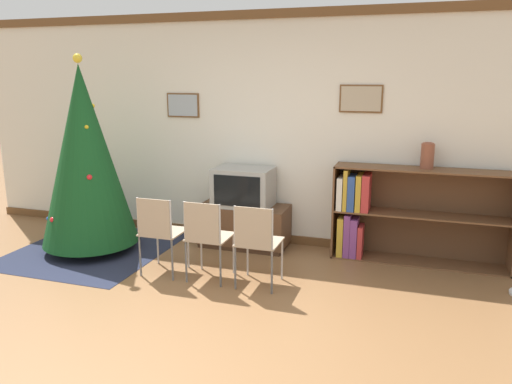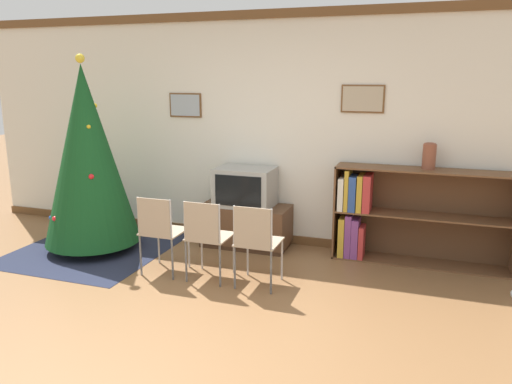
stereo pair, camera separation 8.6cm
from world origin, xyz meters
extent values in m
plane|color=brown|center=(0.00, 0.00, 0.00)|extent=(24.00, 24.00, 0.00)
cube|color=silver|center=(0.00, 2.54, 1.35)|extent=(8.04, 0.08, 2.70)
cube|color=brown|center=(0.00, 2.48, 2.65)|extent=(8.04, 0.03, 0.10)
cube|color=brown|center=(0.00, 2.48, 0.05)|extent=(8.04, 0.03, 0.10)
cube|color=brown|center=(-1.11, 2.49, 1.63)|extent=(0.42, 0.02, 0.29)
cube|color=#9EA8B2|center=(-1.11, 2.48, 1.63)|extent=(0.39, 0.01, 0.26)
cube|color=brown|center=(1.03, 2.49, 1.74)|extent=(0.47, 0.02, 0.30)
cube|color=tan|center=(1.03, 2.48, 1.74)|extent=(0.43, 0.01, 0.27)
cube|color=#23283D|center=(-1.87, 1.53, 0.00)|extent=(1.66, 1.79, 0.01)
cylinder|color=maroon|center=(-1.87, 1.53, 0.06)|extent=(0.36, 0.36, 0.10)
cone|color=#14471E|center=(-1.87, 1.53, 1.11)|extent=(1.07, 1.07, 2.00)
sphere|color=yellow|center=(-1.87, 1.53, 2.16)|extent=(0.10, 0.10, 0.10)
sphere|color=red|center=(-2.05, 1.14, 0.46)|extent=(0.06, 0.06, 0.06)
sphere|color=gold|center=(-1.79, 1.62, 1.66)|extent=(0.05, 0.05, 0.05)
sphere|color=red|center=(-1.66, 1.30, 0.92)|extent=(0.06, 0.06, 0.06)
sphere|color=silver|center=(-2.20, 1.80, 0.50)|extent=(0.05, 0.05, 0.05)
sphere|color=gold|center=(-2.03, 1.81, 0.90)|extent=(0.06, 0.06, 0.06)
sphere|color=gold|center=(-1.74, 1.42, 1.45)|extent=(0.04, 0.04, 0.04)
sphere|color=#1E4CB2|center=(-2.20, 1.24, 0.43)|extent=(0.05, 0.05, 0.05)
cube|color=#412A1A|center=(-0.24, 2.22, 0.03)|extent=(1.00, 0.47, 0.05)
cube|color=brown|center=(-0.24, 2.22, 0.27)|extent=(1.04, 0.49, 0.45)
cube|color=#9E9E99|center=(-0.24, 2.22, 0.72)|extent=(0.67, 0.47, 0.45)
cube|color=black|center=(-0.24, 1.99, 0.72)|extent=(0.55, 0.01, 0.35)
cube|color=tan|center=(-0.75, 1.21, 0.43)|extent=(0.40, 0.40, 0.02)
cube|color=tan|center=(-0.75, 1.02, 0.63)|extent=(0.35, 0.02, 0.38)
cylinder|color=#B2B2B2|center=(-0.93, 1.39, 0.21)|extent=(0.02, 0.02, 0.42)
cylinder|color=#B2B2B2|center=(-0.57, 1.39, 0.21)|extent=(0.02, 0.02, 0.42)
cylinder|color=#B2B2B2|center=(-0.93, 1.03, 0.21)|extent=(0.02, 0.02, 0.42)
cylinder|color=#B2B2B2|center=(-0.57, 1.03, 0.21)|extent=(0.02, 0.02, 0.42)
cylinder|color=#B2B2B2|center=(-0.93, 1.03, 0.41)|extent=(0.02, 0.02, 0.82)
cylinder|color=#B2B2B2|center=(-0.57, 1.03, 0.41)|extent=(0.02, 0.02, 0.82)
cube|color=tan|center=(-0.24, 1.21, 0.43)|extent=(0.40, 0.40, 0.02)
cube|color=tan|center=(-0.24, 1.02, 0.63)|extent=(0.35, 0.02, 0.38)
cylinder|color=#B2B2B2|center=(-0.42, 1.39, 0.21)|extent=(0.02, 0.02, 0.42)
cylinder|color=#B2B2B2|center=(-0.06, 1.39, 0.21)|extent=(0.02, 0.02, 0.42)
cylinder|color=#B2B2B2|center=(-0.42, 1.03, 0.21)|extent=(0.02, 0.02, 0.42)
cylinder|color=#B2B2B2|center=(-0.06, 1.03, 0.21)|extent=(0.02, 0.02, 0.42)
cylinder|color=#B2B2B2|center=(-0.42, 1.03, 0.41)|extent=(0.02, 0.02, 0.82)
cylinder|color=#B2B2B2|center=(-0.06, 1.03, 0.41)|extent=(0.02, 0.02, 0.82)
cube|color=tan|center=(0.27, 1.21, 0.43)|extent=(0.40, 0.40, 0.02)
cube|color=tan|center=(0.27, 1.02, 0.63)|extent=(0.35, 0.02, 0.38)
cylinder|color=#B2B2B2|center=(0.09, 1.39, 0.21)|extent=(0.02, 0.02, 0.42)
cylinder|color=#B2B2B2|center=(0.45, 1.39, 0.21)|extent=(0.02, 0.02, 0.42)
cylinder|color=#B2B2B2|center=(0.09, 1.03, 0.21)|extent=(0.02, 0.02, 0.42)
cylinder|color=#B2B2B2|center=(0.45, 1.03, 0.21)|extent=(0.02, 0.02, 0.42)
cylinder|color=#B2B2B2|center=(0.09, 1.03, 0.41)|extent=(0.02, 0.02, 0.82)
cylinder|color=#B2B2B2|center=(0.45, 1.03, 0.41)|extent=(0.02, 0.02, 0.82)
cube|color=brown|center=(0.82, 2.30, 0.52)|extent=(0.02, 0.36, 1.03)
cube|color=brown|center=(1.73, 2.30, 1.02)|extent=(1.84, 0.36, 0.02)
cube|color=brown|center=(1.73, 2.30, 0.01)|extent=(1.84, 0.36, 0.02)
cube|color=brown|center=(1.73, 2.30, 0.54)|extent=(1.80, 0.36, 0.02)
cube|color=brown|center=(1.73, 2.47, 0.52)|extent=(1.84, 0.01, 1.03)
cube|color=gold|center=(0.91, 2.25, 0.24)|extent=(0.07, 0.25, 0.44)
cube|color=#7A3D7F|center=(0.98, 2.23, 0.26)|extent=(0.07, 0.22, 0.48)
cube|color=#7A3D7F|center=(1.05, 2.23, 0.24)|extent=(0.08, 0.22, 0.44)
cube|color=#B73333|center=(1.12, 2.23, 0.20)|extent=(0.05, 0.22, 0.36)
cube|color=silver|center=(0.88, 2.27, 0.73)|extent=(0.06, 0.29, 0.36)
cube|color=gold|center=(0.94, 2.27, 0.77)|extent=(0.04, 0.30, 0.45)
cube|color=#2D4C93|center=(1.01, 2.24, 0.74)|extent=(0.08, 0.24, 0.38)
cube|color=gold|center=(1.08, 2.27, 0.74)|extent=(0.06, 0.29, 0.40)
cube|color=#B73333|center=(1.16, 2.27, 0.75)|extent=(0.08, 0.30, 0.40)
cylinder|color=brown|center=(1.76, 2.33, 1.16)|extent=(0.14, 0.14, 0.26)
torus|color=brown|center=(1.76, 2.33, 1.29)|extent=(0.12, 0.12, 0.02)
camera|label=1|loc=(1.64, -3.11, 1.99)|focal=35.00mm
camera|label=2|loc=(1.73, -3.08, 1.99)|focal=35.00mm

